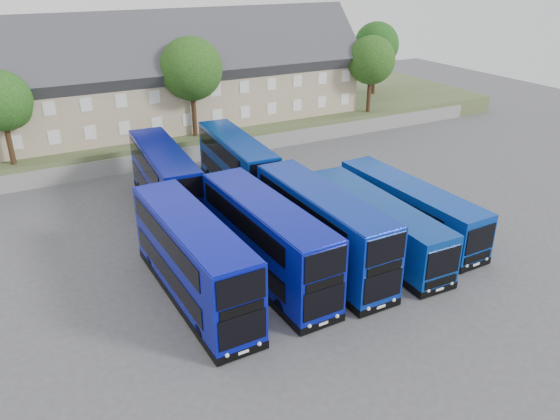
{
  "coord_description": "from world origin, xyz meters",
  "views": [
    {
      "loc": [
        -14.79,
        -22.79,
        17.3
      ],
      "look_at": [
        0.81,
        6.18,
        2.2
      ],
      "focal_mm": 35.0,
      "sensor_mm": 36.0,
      "label": 1
    }
  ],
  "objects": [
    {
      "name": "coach_east_a",
      "position": [
        5.68,
        2.19,
        1.7
      ],
      "size": [
        2.98,
        12.71,
        3.46
      ],
      "rotation": [
        0.0,
        0.0,
        -0.03
      ],
      "color": "navy",
      "rests_on": "ground"
    },
    {
      "name": "dd_rear_right",
      "position": [
        1.68,
        15.06,
        2.26
      ],
      "size": [
        3.36,
        11.72,
        4.6
      ],
      "rotation": [
        0.0,
        0.0,
        -0.06
      ],
      "color": "navy",
      "rests_on": "ground"
    },
    {
      "name": "dd_front_right",
      "position": [
        1.52,
        2.13,
        2.36
      ],
      "size": [
        2.82,
        12.11,
        4.81
      ],
      "rotation": [
        0.0,
        0.0,
        0.0
      ],
      "color": "#072392",
      "rests_on": "ground"
    },
    {
      "name": "dd_rear_left",
      "position": [
        -4.38,
        14.65,
        2.34
      ],
      "size": [
        3.52,
        12.11,
        4.75
      ],
      "rotation": [
        0.0,
        0.0,
        -0.07
      ],
      "color": "#060E7F",
      "rests_on": "ground"
    },
    {
      "name": "tree_east",
      "position": [
        22.15,
        25.1,
        7.39
      ],
      "size": [
        5.12,
        5.12,
        8.16
      ],
      "color": "#382314",
      "rests_on": "earth_bank"
    },
    {
      "name": "ground",
      "position": [
        0.0,
        0.0,
        0.0
      ],
      "size": [
        120.0,
        120.0,
        0.0
      ],
      "primitive_type": "plane",
      "color": "#49494E",
      "rests_on": "ground"
    },
    {
      "name": "terrace_row",
      "position": [
        -3.0,
        30.0,
        6.6
      ],
      "size": [
        48.0,
        10.4,
        11.2
      ],
      "color": "tan",
      "rests_on": "earth_bank"
    },
    {
      "name": "retaining_wall",
      "position": [
        0.0,
        24.0,
        0.75
      ],
      "size": [
        70.0,
        0.4,
        1.5
      ],
      "primitive_type": "cube",
      "color": "slate",
      "rests_on": "ground"
    },
    {
      "name": "tree_far",
      "position": [
        28.15,
        32.1,
        7.73
      ],
      "size": [
        5.44,
        5.44,
        8.67
      ],
      "color": "#382314",
      "rests_on": "earth_bank"
    },
    {
      "name": "coach_east_b",
      "position": [
        9.3,
        3.17,
        1.68
      ],
      "size": [
        2.94,
        12.6,
        3.43
      ],
      "rotation": [
        0.0,
        0.0,
        0.02
      ],
      "color": "#083197",
      "rests_on": "ground"
    },
    {
      "name": "tree_west",
      "position": [
        -13.85,
        25.1,
        7.05
      ],
      "size": [
        4.8,
        4.8,
        7.65
      ],
      "color": "#382314",
      "rests_on": "earth_bank"
    },
    {
      "name": "dd_front_left",
      "position": [
        -6.68,
        2.26,
        2.37
      ],
      "size": [
        3.1,
        12.21,
        4.83
      ],
      "rotation": [
        0.0,
        0.0,
        0.03
      ],
      "color": "#080F98",
      "rests_on": "ground"
    },
    {
      "name": "earth_bank",
      "position": [
        0.0,
        34.0,
        1.0
      ],
      "size": [
        80.0,
        20.0,
        2.0
      ],
      "primitive_type": "cube",
      "color": "#47542F",
      "rests_on": "ground"
    },
    {
      "name": "tree_mid",
      "position": [
        2.15,
        25.6,
        8.07
      ],
      "size": [
        5.76,
        5.76,
        9.18
      ],
      "color": "#382314",
      "rests_on": "earth_bank"
    },
    {
      "name": "dd_front_mid",
      "position": [
        -2.15,
        2.33,
        2.36
      ],
      "size": [
        3.11,
        12.17,
        4.81
      ],
      "rotation": [
        0.0,
        0.0,
        0.03
      ],
      "color": "#081294",
      "rests_on": "ground"
    }
  ]
}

